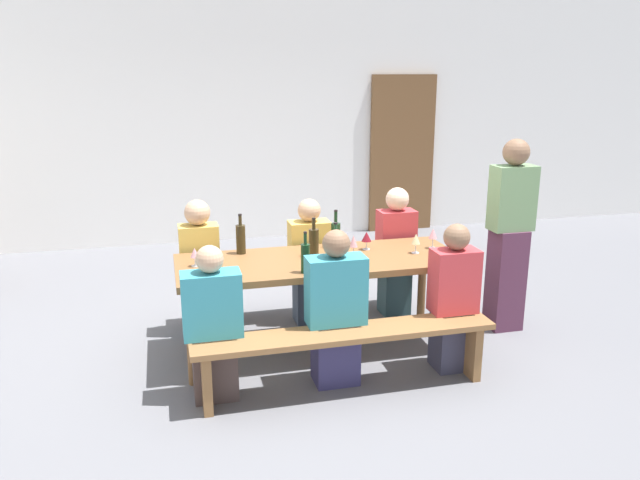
% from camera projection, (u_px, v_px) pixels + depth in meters
% --- Properties ---
extents(ground_plane, '(24.00, 24.00, 0.00)m').
position_uv_depth(ground_plane, '(320.00, 348.00, 5.00)').
color(ground_plane, slate).
extents(back_wall, '(14.00, 0.20, 3.20)m').
position_uv_depth(back_wall, '(251.00, 115.00, 7.94)').
color(back_wall, white).
rests_on(back_wall, ground).
extents(wooden_door, '(0.90, 0.06, 2.10)m').
position_uv_depth(wooden_door, '(402.00, 154.00, 8.44)').
color(wooden_door, brown).
rests_on(wooden_door, ground).
extents(tasting_table, '(2.19, 0.82, 0.75)m').
position_uv_depth(tasting_table, '(320.00, 268.00, 4.82)').
color(tasting_table, brown).
rests_on(tasting_table, ground).
extents(bench_near, '(2.09, 0.30, 0.45)m').
position_uv_depth(bench_near, '(346.00, 343.00, 4.24)').
color(bench_near, olive).
rests_on(bench_near, ground).
extents(bench_far, '(2.09, 0.30, 0.45)m').
position_uv_depth(bench_far, '(300.00, 278.00, 5.57)').
color(bench_far, olive).
rests_on(bench_far, ground).
extents(wine_bottle_0, '(0.07, 0.07, 0.32)m').
position_uv_depth(wine_bottle_0, '(241.00, 239.00, 4.90)').
color(wine_bottle_0, '#332814').
rests_on(wine_bottle_0, tasting_table).
extents(wine_bottle_1, '(0.08, 0.08, 0.32)m').
position_uv_depth(wine_bottle_1, '(335.00, 248.00, 4.65)').
color(wine_bottle_1, '#234C2D').
rests_on(wine_bottle_1, tasting_table).
extents(wine_bottle_2, '(0.08, 0.08, 0.31)m').
position_uv_depth(wine_bottle_2, '(314.00, 242.00, 4.83)').
color(wine_bottle_2, '#332814').
rests_on(wine_bottle_2, tasting_table).
extents(wine_bottle_3, '(0.07, 0.07, 0.30)m').
position_uv_depth(wine_bottle_3, '(305.00, 258.00, 4.44)').
color(wine_bottle_3, '#143319').
rests_on(wine_bottle_3, tasting_table).
extents(wine_bottle_4, '(0.08, 0.08, 0.31)m').
position_uv_depth(wine_bottle_4, '(336.00, 234.00, 5.08)').
color(wine_bottle_4, '#143319').
rests_on(wine_bottle_4, tasting_table).
extents(wine_glass_0, '(0.07, 0.07, 0.17)m').
position_uv_depth(wine_glass_0, '(433.00, 234.00, 5.05)').
color(wine_glass_0, silver).
rests_on(wine_glass_0, tasting_table).
extents(wine_glass_1, '(0.07, 0.07, 0.16)m').
position_uv_depth(wine_glass_1, '(416.00, 240.00, 4.91)').
color(wine_glass_1, silver).
rests_on(wine_glass_1, tasting_table).
extents(wine_glass_2, '(0.08, 0.08, 0.15)m').
position_uv_depth(wine_glass_2, '(366.00, 237.00, 5.01)').
color(wine_glass_2, silver).
rests_on(wine_glass_2, tasting_table).
extents(wine_glass_3, '(0.07, 0.07, 0.16)m').
position_uv_depth(wine_glass_3, '(353.00, 242.00, 4.85)').
color(wine_glass_3, silver).
rests_on(wine_glass_3, tasting_table).
extents(wine_glass_4, '(0.07, 0.07, 0.14)m').
position_uv_depth(wine_glass_4, '(195.00, 253.00, 4.59)').
color(wine_glass_4, silver).
rests_on(wine_glass_4, tasting_table).
extents(seated_guest_near_0, '(0.39, 0.24, 1.07)m').
position_uv_depth(seated_guest_near_0, '(213.00, 328.00, 4.13)').
color(seated_guest_near_0, '#4C3C38').
rests_on(seated_guest_near_0, ground).
extents(seated_guest_near_1, '(0.41, 0.24, 1.12)m').
position_uv_depth(seated_guest_near_1, '(336.00, 313.00, 4.33)').
color(seated_guest_near_1, navy).
rests_on(seated_guest_near_1, ground).
extents(seated_guest_near_2, '(0.33, 0.24, 1.11)m').
position_uv_depth(seated_guest_near_2, '(453.00, 301.00, 4.54)').
color(seated_guest_near_2, '#38384D').
rests_on(seated_guest_near_2, ground).
extents(seated_guest_far_0, '(0.32, 0.24, 1.15)m').
position_uv_depth(seated_guest_far_0, '(200.00, 269.00, 5.16)').
color(seated_guest_far_0, '#34586B').
rests_on(seated_guest_far_0, ground).
extents(seated_guest_far_1, '(0.35, 0.24, 1.11)m').
position_uv_depth(seated_guest_far_1, '(309.00, 264.00, 5.39)').
color(seated_guest_far_1, '#3F4E65').
rests_on(seated_guest_far_1, ground).
extents(seated_guest_far_2, '(0.33, 0.24, 1.17)m').
position_uv_depth(seated_guest_far_2, '(396.00, 254.00, 5.57)').
color(seated_guest_far_2, '#2F4D53').
rests_on(seated_guest_far_2, ground).
extents(standing_host, '(0.35, 0.24, 1.63)m').
position_uv_depth(standing_host, '(509.00, 238.00, 5.19)').
color(standing_host, '#582E46').
rests_on(standing_host, ground).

